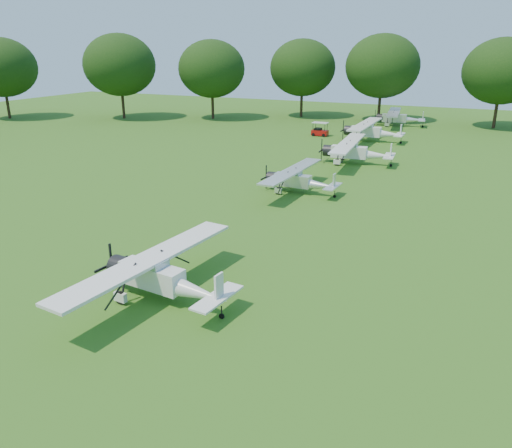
{
  "coord_description": "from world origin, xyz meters",
  "views": [
    {
      "loc": [
        12.81,
        -22.72,
        11.09
      ],
      "look_at": [
        1.71,
        1.9,
        1.4
      ],
      "focal_mm": 35.0,
      "sensor_mm": 36.0,
      "label": 1
    }
  ],
  "objects_px": {
    "aircraft_3": "(160,275)",
    "aircraft_4": "(298,179)",
    "aircraft_6": "(371,130)",
    "aircraft_5": "(355,150)",
    "aircraft_7": "(398,117)",
    "golf_cart": "(320,131)"
  },
  "relations": [
    {
      "from": "aircraft_4",
      "to": "aircraft_6",
      "type": "bearing_deg",
      "value": 91.88
    },
    {
      "from": "aircraft_4",
      "to": "aircraft_5",
      "type": "height_order",
      "value": "aircraft_5"
    },
    {
      "from": "aircraft_3",
      "to": "aircraft_6",
      "type": "xyz_separation_m",
      "value": [
        0.12,
        44.33,
        0.12
      ]
    },
    {
      "from": "aircraft_3",
      "to": "aircraft_6",
      "type": "bearing_deg",
      "value": 96.48
    },
    {
      "from": "aircraft_3",
      "to": "aircraft_4",
      "type": "xyz_separation_m",
      "value": [
        -0.27,
        19.35,
        -0.12
      ]
    },
    {
      "from": "aircraft_3",
      "to": "golf_cart",
      "type": "relative_size",
      "value": 5.23
    },
    {
      "from": "aircraft_4",
      "to": "aircraft_5",
      "type": "xyz_separation_m",
      "value": [
        1.55,
        12.08,
        0.2
      ]
    },
    {
      "from": "aircraft_5",
      "to": "aircraft_7",
      "type": "height_order",
      "value": "aircraft_5"
    },
    {
      "from": "aircraft_5",
      "to": "golf_cart",
      "type": "relative_size",
      "value": 5.56
    },
    {
      "from": "aircraft_4",
      "to": "golf_cart",
      "type": "distance_m",
      "value": 27.04
    },
    {
      "from": "aircraft_5",
      "to": "golf_cart",
      "type": "distance_m",
      "value": 16.29
    },
    {
      "from": "aircraft_3",
      "to": "aircraft_7",
      "type": "distance_m",
      "value": 58.33
    },
    {
      "from": "aircraft_3",
      "to": "aircraft_6",
      "type": "distance_m",
      "value": 44.33
    },
    {
      "from": "golf_cart",
      "to": "aircraft_7",
      "type": "bearing_deg",
      "value": 60.11
    },
    {
      "from": "aircraft_5",
      "to": "aircraft_6",
      "type": "height_order",
      "value": "aircraft_6"
    },
    {
      "from": "aircraft_6",
      "to": "aircraft_7",
      "type": "bearing_deg",
      "value": 86.5
    },
    {
      "from": "aircraft_7",
      "to": "aircraft_4",
      "type": "bearing_deg",
      "value": -98.68
    },
    {
      "from": "aircraft_4",
      "to": "aircraft_7",
      "type": "relative_size",
      "value": 0.86
    },
    {
      "from": "aircraft_7",
      "to": "golf_cart",
      "type": "bearing_deg",
      "value": -128.28
    },
    {
      "from": "aircraft_5",
      "to": "aircraft_6",
      "type": "relative_size",
      "value": 0.98
    },
    {
      "from": "aircraft_5",
      "to": "aircraft_7",
      "type": "relative_size",
      "value": 1.01
    },
    {
      "from": "aircraft_6",
      "to": "aircraft_7",
      "type": "distance_m",
      "value": 14.02
    }
  ]
}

